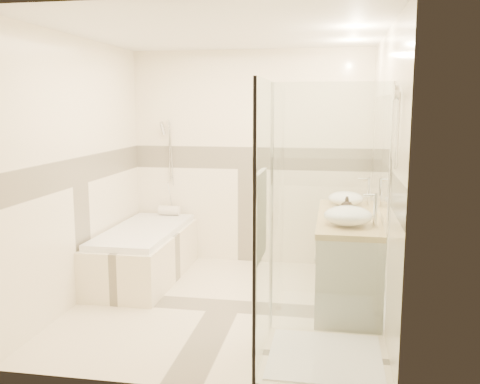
% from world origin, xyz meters
% --- Properties ---
extents(room, '(2.82, 3.02, 2.52)m').
position_xyz_m(room, '(0.06, 0.01, 1.26)').
color(room, beige).
rests_on(room, ground).
extents(bathtub, '(0.75, 1.70, 0.56)m').
position_xyz_m(bathtub, '(-1.02, 0.65, 0.31)').
color(bathtub, '#F4E4C3').
rests_on(bathtub, ground).
extents(vanity, '(0.58, 1.62, 0.85)m').
position_xyz_m(vanity, '(1.12, 0.30, 0.43)').
color(vanity, white).
rests_on(vanity, ground).
extents(shower_enclosure, '(0.96, 0.93, 2.04)m').
position_xyz_m(shower_enclosure, '(0.83, -0.97, 0.51)').
color(shower_enclosure, '#F4E4C3').
rests_on(shower_enclosure, ground).
extents(vessel_sink_near, '(0.36, 0.36, 0.14)m').
position_xyz_m(vessel_sink_near, '(1.10, 0.81, 0.92)').
color(vessel_sink_near, white).
rests_on(vessel_sink_near, vanity).
extents(vessel_sink_far, '(0.41, 0.41, 0.17)m').
position_xyz_m(vessel_sink_far, '(1.10, -0.12, 0.93)').
color(vessel_sink_far, white).
rests_on(vessel_sink_far, vanity).
extents(faucet_near, '(0.12, 0.03, 0.29)m').
position_xyz_m(faucet_near, '(1.32, 0.81, 1.02)').
color(faucet_near, silver).
rests_on(faucet_near, vanity).
extents(faucet_far, '(0.12, 0.03, 0.28)m').
position_xyz_m(faucet_far, '(1.32, -0.12, 1.01)').
color(faucet_far, silver).
rests_on(faucet_far, vanity).
extents(amenity_bottle_a, '(0.09, 0.09, 0.17)m').
position_xyz_m(amenity_bottle_a, '(1.10, 0.35, 0.93)').
color(amenity_bottle_a, black).
rests_on(amenity_bottle_a, vanity).
extents(amenity_bottle_b, '(0.17, 0.17, 0.17)m').
position_xyz_m(amenity_bottle_b, '(1.10, 0.35, 0.93)').
color(amenity_bottle_b, black).
rests_on(amenity_bottle_b, vanity).
extents(folded_towels, '(0.17, 0.26, 0.08)m').
position_xyz_m(folded_towels, '(1.10, 1.00, 0.89)').
color(folded_towels, white).
rests_on(folded_towels, vanity).
extents(rolled_towel, '(0.25, 0.11, 0.11)m').
position_xyz_m(rolled_towel, '(-0.96, 1.36, 0.62)').
color(rolled_towel, white).
rests_on(rolled_towel, bathtub).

